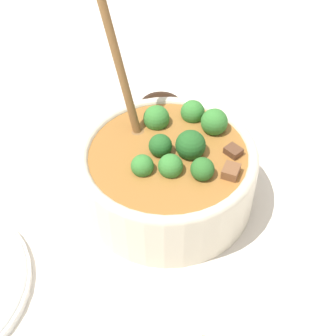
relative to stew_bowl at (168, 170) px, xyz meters
name	(u,v)px	position (x,y,z in m)	size (l,w,h in m)	color
ground_plane	(168,197)	(0.00, 0.00, -0.06)	(4.00, 4.00, 0.00)	silver
stew_bowl	(168,170)	(0.00, 0.00, 0.00)	(0.25, 0.26, 0.32)	beige
condiment_bowl	(161,110)	(0.09, 0.17, -0.04)	(0.07, 0.07, 0.04)	black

